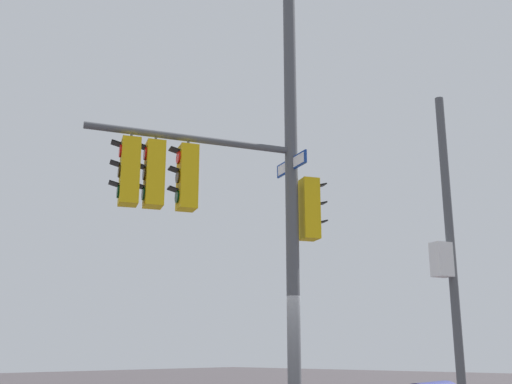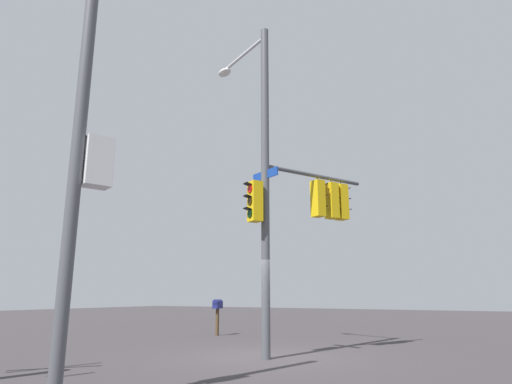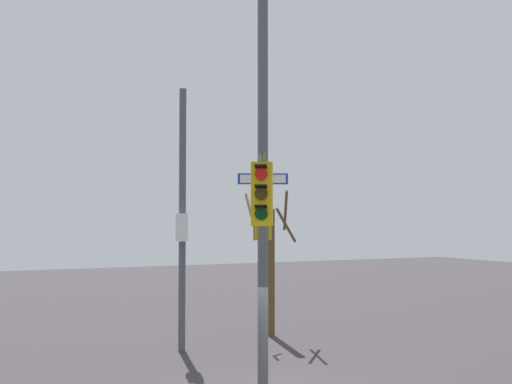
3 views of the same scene
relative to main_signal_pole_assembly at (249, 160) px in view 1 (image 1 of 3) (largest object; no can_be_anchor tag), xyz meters
The scene contains 2 objects.
main_signal_pole_assembly is the anchor object (origin of this frame).
secondary_pole_assembly 6.76m from the main_signal_pole_assembly, behind, with size 0.69×0.49×7.95m.
Camera 1 is at (8.02, 6.44, 1.58)m, focal length 43.45 mm.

